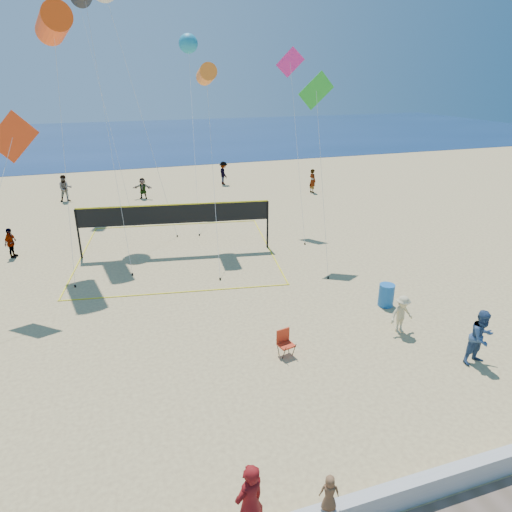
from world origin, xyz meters
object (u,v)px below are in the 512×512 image
object	(u,v)px
camp_chair	(285,341)
volleyball_net	(175,219)
trash_barrel	(386,295)
woman	(250,504)

from	to	relation	value
camp_chair	volleyball_net	bearing A→B (deg)	88.17
camp_chair	trash_barrel	bearing A→B (deg)	8.67
trash_barrel	volleyball_net	size ratio (longest dim) A/B	0.08
volleyball_net	woman	bearing A→B (deg)	-85.14
trash_barrel	volleyball_net	bearing A→B (deg)	129.30
woman	volleyball_net	xyz separation A→B (m)	(1.24, 16.07, 0.85)
woman	camp_chair	bearing A→B (deg)	-141.15
woman	volleyball_net	distance (m)	16.14
trash_barrel	camp_chair	bearing A→B (deg)	-159.58
woman	volleyball_net	size ratio (longest dim) A/B	0.17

